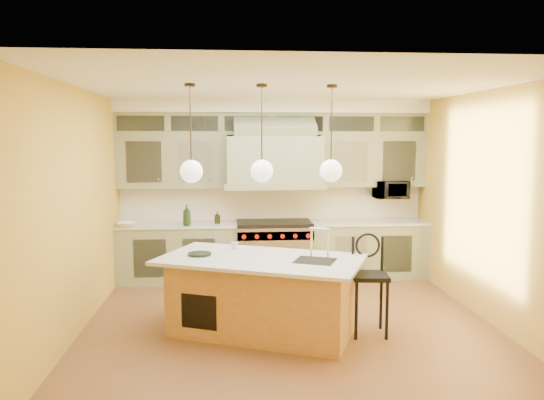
{
  "coord_description": "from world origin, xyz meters",
  "views": [
    {
      "loc": [
        -0.73,
        -6.29,
        2.29
      ],
      "look_at": [
        -0.15,
        0.7,
        1.48
      ],
      "focal_mm": 35.0,
      "sensor_mm": 36.0,
      "label": 1
    }
  ],
  "objects": [
    {
      "name": "cup",
      "position": [
        -0.66,
        0.23,
        0.96
      ],
      "size": [
        0.1,
        0.1,
        0.08
      ],
      "primitive_type": "imported",
      "rotation": [
        0.0,
        0.0,
        0.07
      ],
      "color": "beige",
      "rests_on": "kitchen_island"
    },
    {
      "name": "oil_bottle_a",
      "position": [
        -1.38,
        1.92,
        1.11
      ],
      "size": [
        0.14,
        0.14,
        0.33
      ],
      "primitive_type": "imported",
      "rotation": [
        0.0,
        0.0,
        0.11
      ],
      "color": "black",
      "rests_on": "back_cabinetry"
    },
    {
      "name": "pendant_center",
      "position": [
        -0.35,
        -0.25,
        1.95
      ],
      "size": [
        0.26,
        0.26,
        1.11
      ],
      "color": "#2D2319",
      "rests_on": "ceiling"
    },
    {
      "name": "fruit_bowl",
      "position": [
        -2.3,
        1.92,
        0.97
      ],
      "size": [
        0.32,
        0.32,
        0.07
      ],
      "primitive_type": "imported",
      "rotation": [
        0.0,
        0.0,
        0.15
      ],
      "color": "white",
      "rests_on": "back_cabinetry"
    },
    {
      "name": "range",
      "position": [
        0.0,
        2.14,
        0.49
      ],
      "size": [
        1.2,
        0.74,
        0.96
      ],
      "color": "silver",
      "rests_on": "floor"
    },
    {
      "name": "counter_stool",
      "position": [
        0.9,
        -0.35,
        0.67
      ],
      "size": [
        0.45,
        0.45,
        1.18
      ],
      "rotation": [
        0.0,
        0.0,
        -0.09
      ],
      "color": "black",
      "rests_on": "floor"
    },
    {
      "name": "floor",
      "position": [
        0.0,
        0.0,
        0.0
      ],
      "size": [
        5.0,
        5.0,
        0.0
      ],
      "primitive_type": "plane",
      "color": "brown",
      "rests_on": "ground"
    },
    {
      "name": "pendant_right",
      "position": [
        0.45,
        -0.25,
        1.95
      ],
      "size": [
        0.26,
        0.26,
        1.11
      ],
      "color": "#2D2319",
      "rests_on": "ceiling"
    },
    {
      "name": "wall_left",
      "position": [
        -2.5,
        0.0,
        1.45
      ],
      "size": [
        0.0,
        5.0,
        5.0
      ],
      "primitive_type": "plane",
      "rotation": [
        1.57,
        0.0,
        1.57
      ],
      "color": "gold",
      "rests_on": "ground"
    },
    {
      "name": "wall_back",
      "position": [
        0.0,
        2.5,
        1.45
      ],
      "size": [
        5.0,
        0.0,
        5.0
      ],
      "primitive_type": "plane",
      "rotation": [
        1.57,
        0.0,
        0.0
      ],
      "color": "gold",
      "rests_on": "ground"
    },
    {
      "name": "back_cabinetry",
      "position": [
        0.0,
        2.23,
        1.43
      ],
      "size": [
        5.0,
        0.77,
        2.9
      ],
      "color": "gray",
      "rests_on": "floor"
    },
    {
      "name": "pendant_left",
      "position": [
        -1.15,
        -0.25,
        1.95
      ],
      "size": [
        0.26,
        0.26,
        1.11
      ],
      "color": "#2D2319",
      "rests_on": "ceiling"
    },
    {
      "name": "wall_right",
      "position": [
        2.5,
        0.0,
        1.45
      ],
      "size": [
        0.0,
        5.0,
        5.0
      ],
      "primitive_type": "plane",
      "rotation": [
        1.57,
        0.0,
        -1.57
      ],
      "color": "gold",
      "rests_on": "ground"
    },
    {
      "name": "ceiling",
      "position": [
        0.0,
        0.0,
        2.9
      ],
      "size": [
        5.0,
        5.0,
        0.0
      ],
      "primitive_type": "plane",
      "rotation": [
        3.14,
        0.0,
        0.0
      ],
      "color": "white",
      "rests_on": "wall_back"
    },
    {
      "name": "oil_bottle_b",
      "position": [
        -0.91,
        2.12,
        1.04
      ],
      "size": [
        0.1,
        0.1,
        0.2
      ],
      "primitive_type": "imported",
      "rotation": [
        0.0,
        0.0,
        0.08
      ],
      "color": "black",
      "rests_on": "back_cabinetry"
    },
    {
      "name": "wall_front",
      "position": [
        0.0,
        -2.5,
        1.45
      ],
      "size": [
        5.0,
        0.0,
        5.0
      ],
      "primitive_type": "plane",
      "rotation": [
        -1.57,
        0.0,
        0.0
      ],
      "color": "gold",
      "rests_on": "ground"
    },
    {
      "name": "kitchen_island",
      "position": [
        -0.34,
        -0.25,
        0.47
      ],
      "size": [
        2.59,
        2.03,
        1.35
      ],
      "rotation": [
        0.0,
        0.0,
        -0.4
      ],
      "color": "#9D6837",
      "rests_on": "floor"
    },
    {
      "name": "microwave",
      "position": [
        1.95,
        2.25,
        1.45
      ],
      "size": [
        0.54,
        0.37,
        0.3
      ],
      "primitive_type": "imported",
      "color": "black",
      "rests_on": "back_cabinetry"
    }
  ]
}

